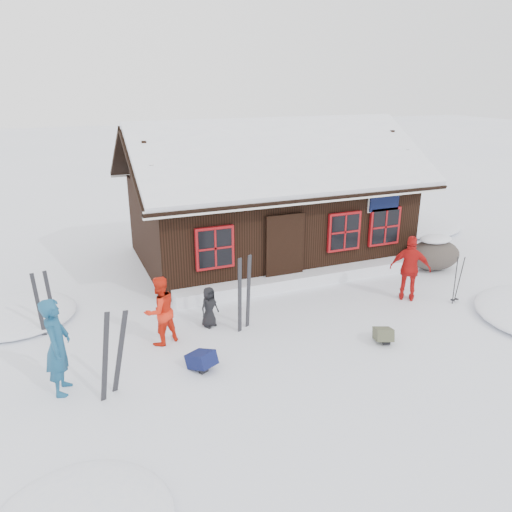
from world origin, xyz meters
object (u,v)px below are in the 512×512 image
object	(u,v)px
ski_poles	(457,281)
skier_orange_right	(410,268)
backpack_olive	(383,337)
skier_crouched	(209,307)
boulder	(434,254)
skier_teal	(57,346)
skier_orange_left	(160,311)
backpack_blue	(202,363)
ski_pair_left	(113,355)

from	to	relation	value
ski_poles	skier_orange_right	bearing A→B (deg)	148.54
ski_poles	backpack_olive	xyz separation A→B (m)	(-2.99, -1.04, -0.48)
skier_crouched	skier_orange_right	bearing A→B (deg)	-28.80
boulder	ski_poles	size ratio (longest dim) A/B	1.26
skier_crouched	backpack_olive	size ratio (longest dim) A/B	2.01
skier_orange_right	backpack_olive	world-z (taller)	skier_orange_right
skier_teal	skier_orange_left	world-z (taller)	skier_teal
ski_poles	backpack_olive	size ratio (longest dim) A/B	2.67
skier_orange_left	skier_teal	bearing A→B (deg)	5.20
backpack_blue	backpack_olive	distance (m)	4.03
skier_crouched	backpack_olive	xyz separation A→B (m)	(3.29, -2.19, -0.36)
boulder	ski_pair_left	distance (m)	10.29
skier_orange_left	skier_orange_right	xyz separation A→B (m)	(6.48, -0.16, 0.10)
skier_teal	backpack_olive	world-z (taller)	skier_teal
backpack_blue	skier_orange_left	bearing A→B (deg)	84.38
boulder	skier_orange_right	bearing A→B (deg)	-144.56
ski_poles	backpack_blue	world-z (taller)	ski_poles
skier_teal	skier_crouched	xyz separation A→B (m)	(3.29, 1.46, -0.45)
backpack_olive	skier_orange_left	bearing A→B (deg)	179.95
skier_orange_right	skier_crouched	size ratio (longest dim) A/B	1.79
boulder	backpack_olive	world-z (taller)	boulder
skier_orange_right	ski_pair_left	world-z (taller)	skier_orange_right
ski_pair_left	backpack_blue	xyz separation A→B (m)	(1.68, 0.17, -0.65)
skier_teal	ski_pair_left	distance (m)	1.01
skier_orange_left	skier_crouched	xyz separation A→B (m)	(1.21, 0.37, -0.29)
skier_orange_right	backpack_blue	xyz separation A→B (m)	(-5.97, -1.19, -0.72)
skier_orange_left	ski_poles	xyz separation A→B (m)	(7.49, -0.79, -0.17)
skier_orange_right	boulder	xyz separation A→B (m)	(2.20, 1.56, -0.39)
ski_pair_left	ski_poles	distance (m)	8.71
skier_orange_right	backpack_olive	bearing A→B (deg)	80.15
boulder	backpack_blue	xyz separation A→B (m)	(-8.17, -2.76, -0.34)
skier_teal	skier_crouched	distance (m)	3.63
skier_orange_right	ski_poles	world-z (taller)	skier_orange_right
ski_poles	skier_orange_left	bearing A→B (deg)	174.00
skier_orange_left	ski_pair_left	distance (m)	1.93
skier_teal	skier_crouched	bearing A→B (deg)	-53.22
backpack_blue	ski_poles	bearing A→B (deg)	-21.29
skier_orange_right	boulder	distance (m)	2.73
boulder	skier_orange_left	bearing A→B (deg)	-170.83
skier_orange_right	backpack_olive	size ratio (longest dim) A/B	3.59
skier_orange_right	ski_poles	size ratio (longest dim) A/B	1.34
skier_orange_left	backpack_blue	distance (m)	1.58
ski_pair_left	boulder	bearing A→B (deg)	0.80
skier_orange_left	skier_orange_right	world-z (taller)	skier_orange_right
boulder	backpack_blue	size ratio (longest dim) A/B	3.04
skier_orange_right	ski_poles	bearing A→B (deg)	-171.46
skier_orange_left	backpack_blue	xyz separation A→B (m)	(0.50, -1.36, -0.63)
skier_crouched	backpack_blue	distance (m)	1.89
skier_crouched	ski_pair_left	distance (m)	3.07
backpack_blue	backpack_olive	bearing A→B (deg)	-32.67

